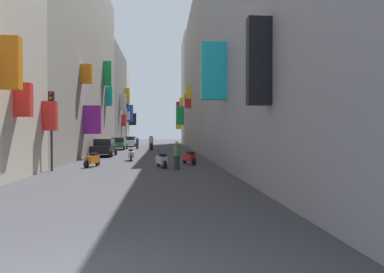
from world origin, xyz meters
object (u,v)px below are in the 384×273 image
scooter_silver (162,160)px  scooter_red (189,157)px  parked_car_white (130,141)px  scooter_white (131,154)px  traffic_light_near_corner (51,117)px  pedestrian_mid_street (152,143)px  pedestrian_crossing (137,143)px  parked_car_black (104,147)px  pedestrian_near_left (177,155)px  parked_car_green (119,143)px  pedestrian_near_right (150,143)px  scooter_orange (92,159)px

scooter_silver → scooter_red: same height
parked_car_white → scooter_red: bearing=-76.6°
scooter_white → traffic_light_near_corner: traffic_light_near_corner is taller
scooter_red → pedestrian_mid_street: size_ratio=1.04×
pedestrian_crossing → parked_car_white: bearing=102.1°
parked_car_black → parked_car_white: bearing=89.6°
pedestrian_mid_street → scooter_silver: bearing=-86.0°
pedestrian_near_left → scooter_silver: bearing=127.3°
scooter_red → traffic_light_near_corner: (-7.84, -3.04, 2.51)m
scooter_white → scooter_red: size_ratio=1.02×
parked_car_green → pedestrian_near_right: bearing=-14.2°
parked_car_green → parked_car_white: size_ratio=1.03×
scooter_red → pedestrian_crossing: 21.15m
parked_car_white → pedestrian_crossing: pedestrian_crossing is taller
parked_car_black → pedestrian_crossing: (1.96, 12.33, -0.04)m
scooter_white → scooter_orange: same height
parked_car_green → traffic_light_near_corner: size_ratio=0.98×
pedestrian_crossing → pedestrian_mid_street: pedestrian_mid_street is taller
scooter_white → traffic_light_near_corner: (-3.67, -6.36, 2.51)m
scooter_white → parked_car_black: bearing=120.5°
pedestrian_near_left → pedestrian_near_right: size_ratio=0.91×
parked_car_black → scooter_orange: size_ratio=2.34×
traffic_light_near_corner → parked_car_green: bearing=88.6°
parked_car_black → parked_car_white: (0.13, 20.81, -0.02)m
parked_car_white → scooter_white: 25.84m
pedestrian_crossing → pedestrian_mid_street: 3.94m
scooter_silver → pedestrian_near_right: 20.30m
parked_car_green → pedestrian_mid_street: pedestrian_mid_street is taller
scooter_orange → traffic_light_near_corner: size_ratio=0.40×
parked_car_green → parked_car_white: parked_car_white is taller
scooter_white → scooter_red: (4.17, -3.32, 0.00)m
scooter_white → pedestrian_near_right: bearing=86.8°
pedestrian_mid_street → parked_car_black: bearing=-113.7°
pedestrian_near_right → traffic_light_near_corner: 22.08m
parked_car_white → pedestrian_crossing: size_ratio=2.71×
pedestrian_near_left → traffic_light_near_corner: bearing=-178.8°
parked_car_black → scooter_orange: 9.31m
parked_car_black → scooter_orange: parked_car_black is taller
traffic_light_near_corner → scooter_white: bearing=60.0°
scooter_white → scooter_orange: 4.77m
scooter_red → pedestrian_near_right: (-3.32, 18.48, 0.44)m
parked_car_black → traffic_light_near_corner: traffic_light_near_corner is taller
parked_car_green → parked_car_white: bearing=87.8°
parked_car_black → traffic_light_near_corner: 11.48m
scooter_silver → pedestrian_near_right: size_ratio=1.07×
scooter_silver → parked_car_green: bearing=104.5°
pedestrian_mid_street → traffic_light_near_corner: traffic_light_near_corner is taller
parked_car_white → scooter_orange: size_ratio=2.36×
parked_car_green → scooter_silver: size_ratio=2.25×
traffic_light_near_corner → pedestrian_near_left: bearing=1.2°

